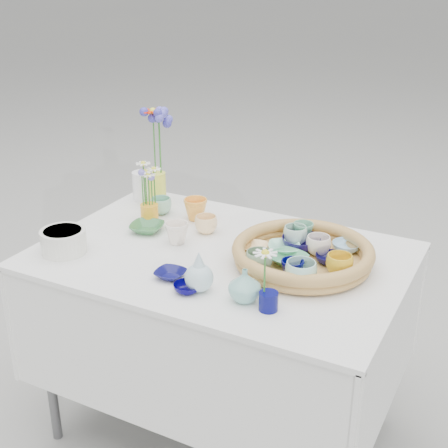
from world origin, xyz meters
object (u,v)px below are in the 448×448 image
at_px(wicker_tray, 303,255).
at_px(tall_vase_yellow, 157,189).
at_px(bud_vase_seafoam, 245,285).
at_px(display_table, 222,427).

height_order(wicker_tray, tall_vase_yellow, tall_vase_yellow).
relative_size(wicker_tray, bud_vase_seafoam, 4.61).
relative_size(display_table, bud_vase_seafoam, 12.25).
height_order(wicker_tray, bud_vase_seafoam, bud_vase_seafoam).
height_order(bud_vase_seafoam, tall_vase_yellow, tall_vase_yellow).
relative_size(bud_vase_seafoam, tall_vase_yellow, 0.75).
bearing_deg(wicker_tray, tall_vase_yellow, 161.52).
distance_m(display_table, tall_vase_yellow, 0.99).
bearing_deg(tall_vase_yellow, wicker_tray, -18.48).
distance_m(display_table, wicker_tray, 0.85).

